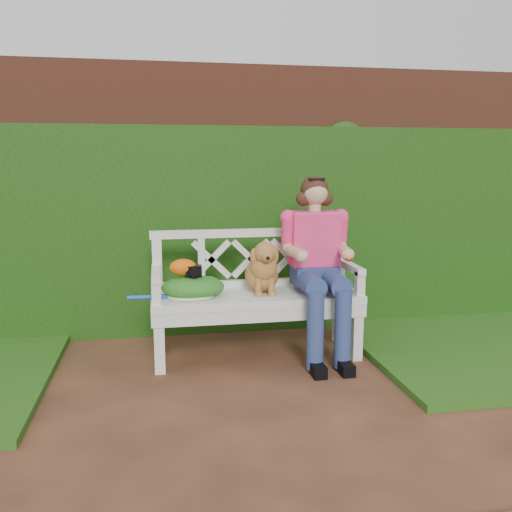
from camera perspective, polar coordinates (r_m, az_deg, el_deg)
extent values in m
plane|color=#42261A|center=(3.12, -2.41, -17.08)|extent=(60.00, 60.00, 0.00)
cube|color=brown|center=(4.68, -5.71, 5.95)|extent=(10.00, 0.30, 2.20)
cube|color=#2A5C15|center=(4.49, -5.43, 2.59)|extent=(10.00, 0.18, 1.70)
cube|color=black|center=(3.80, -6.59, -1.54)|extent=(0.11, 0.09, 0.07)
ellipsoid|color=#E45D0C|center=(3.81, -7.69, -1.19)|extent=(0.22, 0.18, 0.12)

